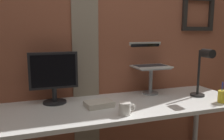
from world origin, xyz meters
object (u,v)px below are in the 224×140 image
laptop (147,60)px  desk_lamp (203,67)px  coffee_mug (125,108)px  monitor (54,74)px  pen_cup (223,96)px

laptop → desk_lamp: laptop is taller
desk_lamp → coffee_mug: desk_lamp is taller
monitor → laptop: size_ratio=1.25×
laptop → monitor: bearing=-175.1°
pen_cup → monitor: bearing=161.6°
desk_lamp → pen_cup: bearing=-68.2°
monitor → pen_cup: bearing=-18.4°
monitor → coffee_mug: monitor is taller
monitor → coffee_mug: 0.62m
laptop → pen_cup: size_ratio=1.82×
pen_cup → coffee_mug: bearing=180.0°
laptop → coffee_mug: 0.69m
desk_lamp → monitor: bearing=168.1°
monitor → pen_cup: monitor is taller
laptop → coffee_mug: laptop is taller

